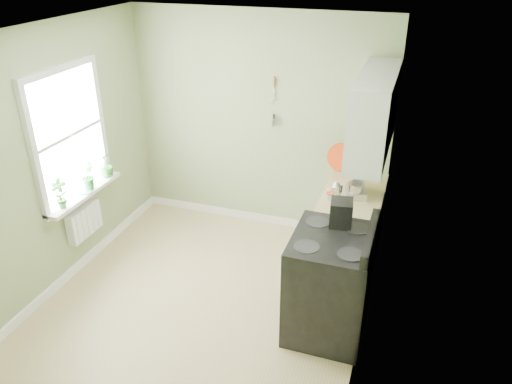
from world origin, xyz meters
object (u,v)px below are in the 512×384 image
(stove, at_px, (330,284))
(coffee_maker, at_px, (340,219))
(stand_mixer, at_px, (357,180))
(kettle, at_px, (336,190))

(stove, distance_m, coffee_maker, 0.61)
(stand_mixer, height_order, kettle, stand_mixer)
(stove, bearing_deg, kettle, 99.25)
(stand_mixer, bearing_deg, kettle, -138.51)
(kettle, xyz_separation_m, coffee_maker, (0.17, -0.70, 0.07))
(stove, xyz_separation_m, stand_mixer, (0.04, 1.12, 0.56))
(stove, height_order, stand_mixer, stand_mixer)
(kettle, bearing_deg, coffee_maker, -76.58)
(stove, height_order, kettle, stove)
(kettle, relative_size, coffee_maker, 0.55)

